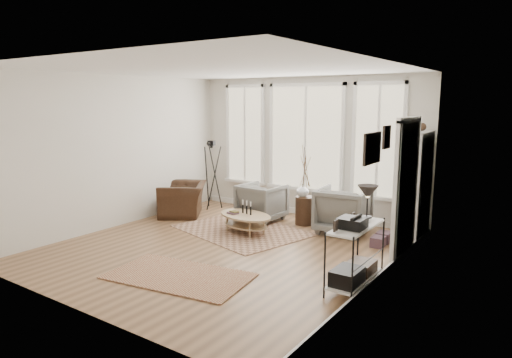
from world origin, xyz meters
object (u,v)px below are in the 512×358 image
Objects in this scene: bookcase at (417,187)px; coffee_table at (245,218)px; low_shelf at (356,250)px; accent_chair at (183,199)px; side_table at (305,187)px; armchair_left at (262,202)px; armchair_right at (343,210)px.

coffee_table is (-2.69, -1.32, -0.68)m from bookcase.
accent_chair is (-4.52, 1.55, -0.17)m from low_shelf.
low_shelf reaches higher than accent_chair.
bookcase is 2.09m from side_table.
low_shelf is 1.06× the size of coffee_table.
coffee_table is 1.92m from accent_chair.
armchair_left is 0.97m from side_table.
low_shelf is 2.90m from coffee_table.
low_shelf is at bearing 35.92° from accent_chair.
coffee_table is 0.80× the size of side_table.
bookcase is 1.33× the size of side_table.
side_table reaches higher than armchair_right.
armchair_left is at bearing 143.51° from low_shelf.
bookcase is at bearing -169.97° from armchair_left.
armchair_right is at bearing -167.83° from bookcase.
low_shelf is 2.54m from armchair_right.
bookcase is 1.67× the size of coffee_table.
armchair_left reaches higher than accent_chair.
bookcase is at bearing 88.72° from low_shelf.
coffee_table is at bearing 155.53° from low_shelf.
armchair_right is (-1.16, 2.26, -0.09)m from low_shelf.
side_table reaches higher than armchair_left.
armchair_left is at bearing -165.45° from side_table.
armchair_right is 0.60× the size of side_table.
bookcase reaches higher than armchair_left.
coffee_table is at bearing 29.33° from armchair_right.
bookcase is at bearing -174.28° from armchair_right.
side_table is 2.66m from accent_chair.
bookcase reaches higher than side_table.
coffee_table is 1.48× the size of armchair_left.
coffee_table is at bearing 107.77° from armchair_left.
armchair_right is (-1.22, -0.26, -0.53)m from bookcase.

